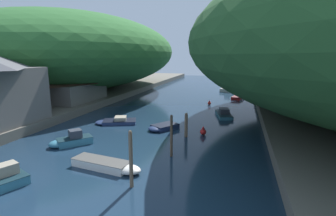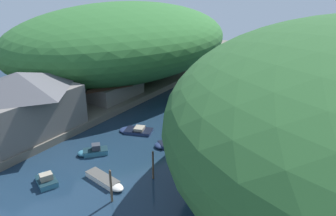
{
  "view_description": "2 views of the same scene",
  "coord_description": "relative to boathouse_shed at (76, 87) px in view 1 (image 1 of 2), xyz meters",
  "views": [
    {
      "loc": [
        8.69,
        -6.03,
        7.89
      ],
      "look_at": [
        0.43,
        24.08,
        1.52
      ],
      "focal_mm": 28.0,
      "sensor_mm": 36.0,
      "label": 1
    },
    {
      "loc": [
        21.67,
        -11.5,
        20.33
      ],
      "look_at": [
        -1.96,
        24.58,
        3.11
      ],
      "focal_mm": 35.0,
      "sensor_mm": 36.0,
      "label": 2
    }
  ],
  "objects": [
    {
      "name": "water_surface",
      "position": [
        15.19,
        1.78,
        -3.09
      ],
      "size": [
        130.0,
        130.0,
        0.0
      ],
      "primitive_type": "plane",
      "color": "#192D42",
      "rests_on": "ground"
    },
    {
      "name": "left_bank",
      "position": [
        -7.13,
        1.78,
        -2.59
      ],
      "size": [
        22.0,
        120.0,
        1.01
      ],
      "color": "#666056",
      "rests_on": "ground"
    },
    {
      "name": "hillside_left",
      "position": [
        -8.23,
        12.52,
        5.35
      ],
      "size": [
        37.69,
        52.76,
        14.87
      ],
      "color": "#2D662D",
      "rests_on": "left_bank"
    },
    {
      "name": "boathouse_shed",
      "position": [
        0.0,
        0.0,
        0.0
      ],
      "size": [
        5.41,
        10.55,
        4.03
      ],
      "color": "slate",
      "rests_on": "left_bank"
    },
    {
      "name": "boat_far_right_bank",
      "position": [
        9.81,
        -22.17,
        -2.69
      ],
      "size": [
        3.72,
        2.94,
        1.27
      ],
      "rotation": [
        0.0,
        0.0,
        1.16
      ],
      "color": "teal",
      "rests_on": "water_surface"
    },
    {
      "name": "boat_white_cruiser",
      "position": [
        15.33,
        -18.79,
        -2.8
      ],
      "size": [
        5.49,
        2.15,
        0.59
      ],
      "rotation": [
        0.0,
        0.0,
        4.56
      ],
      "color": "silver",
      "rests_on": "water_surface"
    },
    {
      "name": "boat_navy_launch",
      "position": [
        9.63,
        -15.15,
        -2.67
      ],
      "size": [
        3.54,
        3.67,
        1.33
      ],
      "rotation": [
        0.0,
        0.0,
        2.4
      ],
      "color": "teal",
      "rests_on": "water_surface"
    },
    {
      "name": "boat_open_rowboat",
      "position": [
        16.09,
        -8.33,
        -2.83
      ],
      "size": [
        3.34,
        3.78,
        0.53
      ],
      "rotation": [
        0.0,
        0.0,
        2.54
      ],
      "color": "navy",
      "rests_on": "water_surface"
    },
    {
      "name": "boat_far_upstream",
      "position": [
        10.13,
        -7.28,
        -2.83
      ],
      "size": [
        5.12,
        3.63,
        0.8
      ],
      "rotation": [
        0.0,
        0.0,
        1.93
      ],
      "color": "navy",
      "rests_on": "water_surface"
    },
    {
      "name": "boat_red_skiff",
      "position": [
        22.03,
        23.12,
        -2.6
      ],
      "size": [
        4.57,
        2.37,
        1.64
      ],
      "rotation": [
        0.0,
        0.0,
        4.53
      ],
      "color": "silver",
      "rests_on": "water_surface"
    },
    {
      "name": "boat_mid_channel",
      "position": [
        23.76,
        14.84,
        -2.82
      ],
      "size": [
        2.44,
        4.48,
        0.54
      ],
      "rotation": [
        0.0,
        0.0,
        6.07
      ],
      "color": "red",
      "rests_on": "water_surface"
    },
    {
      "name": "boat_moored_right",
      "position": [
        21.98,
        0.28,
        -2.77
      ],
      "size": [
        2.84,
        5.89,
        1.08
      ],
      "rotation": [
        0.0,
        0.0,
        0.23
      ],
      "color": "teal",
      "rests_on": "water_surface"
    },
    {
      "name": "mooring_post_nearest",
      "position": [
        17.87,
        -20.71,
        -1.3
      ],
      "size": [
        0.23,
        0.23,
        3.57
      ],
      "color": "brown",
      "rests_on": "water_surface"
    },
    {
      "name": "mooring_post_second",
      "position": [
        18.96,
        -15.31,
        -1.4
      ],
      "size": [
        0.21,
        0.21,
        3.38
      ],
      "color": "#4C3D2D",
      "rests_on": "water_surface"
    },
    {
      "name": "mooring_post_middle",
      "position": [
        19.08,
        -10.1,
        -1.88
      ],
      "size": [
        0.3,
        0.3,
        2.41
      ],
      "color": "brown",
      "rests_on": "water_surface"
    },
    {
      "name": "channel_buoy_near",
      "position": [
        20.61,
        -9.03,
        -2.73
      ],
      "size": [
        0.61,
        0.61,
        0.92
      ],
      "color": "red",
      "rests_on": "water_surface"
    },
    {
      "name": "channel_buoy_far",
      "position": [
        19.37,
        7.15,
        -2.78
      ],
      "size": [
        0.54,
        0.54,
        0.81
      ],
      "color": "red",
      "rests_on": "water_surface"
    }
  ]
}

